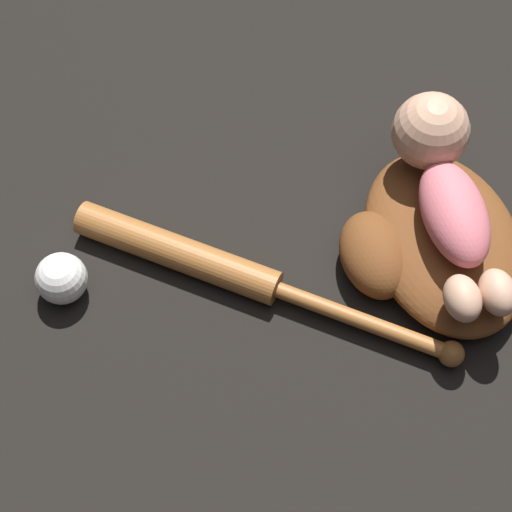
{
  "coord_description": "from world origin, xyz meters",
  "views": [
    {
      "loc": [
        -0.71,
        0.23,
        1.16
      ],
      "look_at": [
        -0.08,
        0.23,
        0.07
      ],
      "focal_mm": 60.0,
      "sensor_mm": 36.0,
      "label": 1
    }
  ],
  "objects_px": {
    "baseball_glove": "(432,243)",
    "baseball_bat": "(214,266)",
    "baby_figure": "(445,180)",
    "baseball": "(61,278)"
  },
  "relations": [
    {
      "from": "baseball_bat",
      "to": "baby_figure",
      "type": "bearing_deg",
      "value": -75.46
    },
    {
      "from": "baseball_glove",
      "to": "baseball",
      "type": "bearing_deg",
      "value": 96.36
    },
    {
      "from": "baseball_glove",
      "to": "baseball_bat",
      "type": "xyz_separation_m",
      "value": [
        -0.03,
        0.33,
        -0.01
      ]
    },
    {
      "from": "baseball",
      "to": "baseball_glove",
      "type": "bearing_deg",
      "value": -83.64
    },
    {
      "from": "baby_figure",
      "to": "baseball",
      "type": "height_order",
      "value": "baby_figure"
    },
    {
      "from": "baby_figure",
      "to": "baseball",
      "type": "relative_size",
      "value": 4.63
    },
    {
      "from": "baby_figure",
      "to": "baseball",
      "type": "xyz_separation_m",
      "value": [
        -0.12,
        0.57,
        -0.09
      ]
    },
    {
      "from": "baseball_glove",
      "to": "baseball_bat",
      "type": "distance_m",
      "value": 0.33
    },
    {
      "from": "baby_figure",
      "to": "baseball_bat",
      "type": "xyz_separation_m",
      "value": [
        -0.09,
        0.34,
        -0.1
      ]
    },
    {
      "from": "baseball_glove",
      "to": "baseball_bat",
      "type": "bearing_deg",
      "value": 95.71
    }
  ]
}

